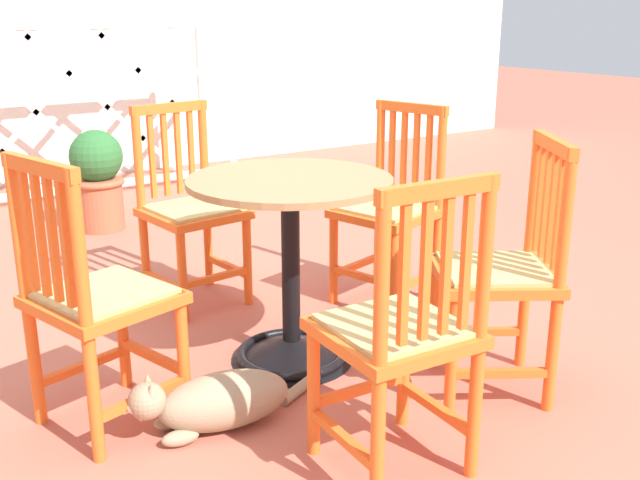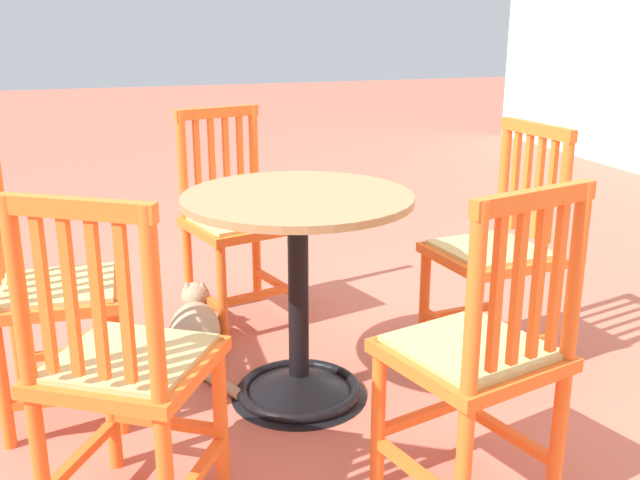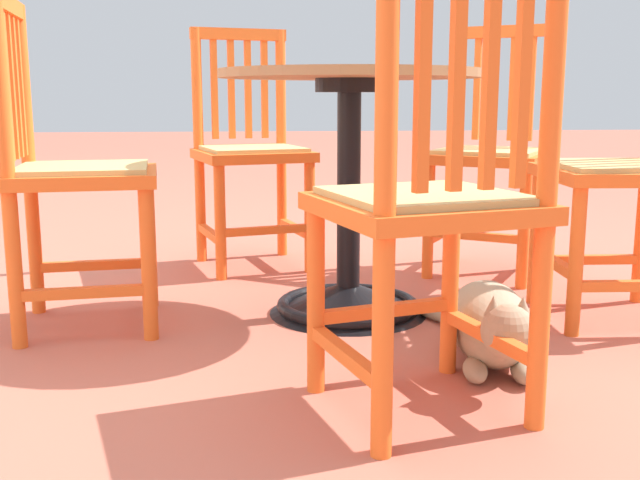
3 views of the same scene
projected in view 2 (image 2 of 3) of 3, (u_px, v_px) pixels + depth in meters
ground_plane at (256, 403)px, 2.56m from camera, size 24.00×24.00×0.00m
cafe_table at (299, 321)px, 2.53m from camera, size 0.76×0.76×0.73m
orange_chair_tucked_in at (496, 254)px, 2.76m from camera, size 0.44×0.44×0.91m
orange_chair_near_fence at (236, 223)px, 3.16m from camera, size 0.49×0.49×0.91m
orange_chair_facing_out at (49, 293)px, 2.37m from camera, size 0.42×0.42×0.91m
orange_chair_at_corner at (124, 370)px, 1.86m from camera, size 0.55×0.55×0.91m
orange_chair_by_planter at (478, 358)px, 1.92m from camera, size 0.49×0.49×0.91m
tabby_cat at (195, 328)px, 2.94m from camera, size 0.74×0.27×0.23m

